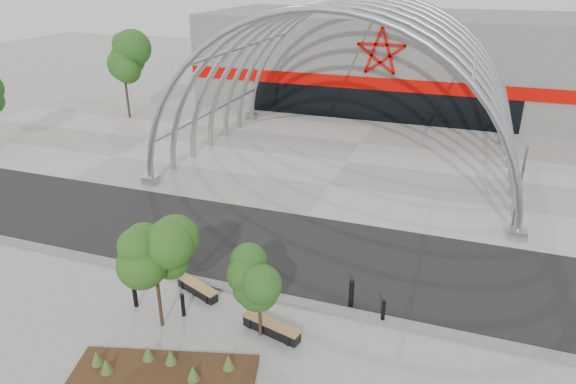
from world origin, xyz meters
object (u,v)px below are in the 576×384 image
Objects in this scene: street_tree_0 at (154,255)px; bench_1 at (271,328)px; bench_0 at (197,289)px; signal_pole at (519,190)px; street_tree_1 at (259,275)px; bollard_2 at (246,285)px.

street_tree_0 is 1.74× the size of bench_1.
bench_0 is 0.91× the size of bench_1.
signal_pole is 16.70m from street_tree_0.
bench_0 is at bearing 155.79° from street_tree_1.
signal_pole is 13.83m from street_tree_1.
street_tree_0 reaches higher than bollard_2.
street_tree_0 reaches higher than street_tree_1.
bench_0 is at bearing -141.26° from signal_pole.
bollard_2 is at bearing 14.87° from bench_0.
bench_0 is (0.25, 2.15, -2.66)m from street_tree_0.
bollard_2 reaches higher than bench_1.
bollard_2 is (-9.89, -8.94, -1.78)m from signal_pole.
bench_0 is 3.81m from bench_1.
signal_pole is 13.62m from bench_1.
bench_1 is at bearing 30.81° from street_tree_1.
bollard_2 is (-1.72, 1.76, 0.28)m from bench_1.
signal_pole is 1.10× the size of street_tree_0.
street_tree_0 reaches higher than bench_1.
bench_1 is at bearing -19.39° from bench_0.
bench_1 is at bearing -127.36° from signal_pole.
bench_1 is (-8.17, -10.70, -2.06)m from signal_pole.
street_tree_0 is at bearing -136.04° from signal_pole.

